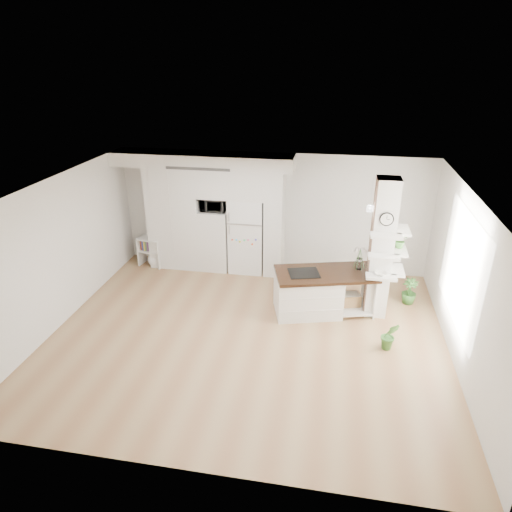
% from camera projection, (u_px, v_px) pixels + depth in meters
% --- Properties ---
extents(floor, '(7.00, 6.00, 0.01)m').
position_uv_depth(floor, '(247.00, 335.00, 8.25)').
color(floor, '#A38358').
rests_on(floor, ground).
extents(room, '(7.04, 6.04, 2.72)m').
position_uv_depth(room, '(246.00, 240.00, 7.49)').
color(room, white).
rests_on(room, ground).
extents(cabinet_wall, '(4.00, 0.71, 2.70)m').
position_uv_depth(cabinet_wall, '(207.00, 206.00, 10.27)').
color(cabinet_wall, silver).
rests_on(cabinet_wall, floor).
extents(refrigerator, '(0.78, 0.69, 1.75)m').
position_uv_depth(refrigerator, '(247.00, 235.00, 10.39)').
color(refrigerator, white).
rests_on(refrigerator, floor).
extents(column, '(0.69, 0.90, 2.70)m').
position_uv_depth(column, '(386.00, 251.00, 8.33)').
color(column, silver).
rests_on(column, floor).
extents(window, '(0.00, 2.40, 2.40)m').
position_uv_depth(window, '(462.00, 268.00, 7.35)').
color(window, white).
rests_on(window, room).
extents(pendant_light, '(0.12, 0.12, 0.10)m').
position_uv_depth(pendant_light, '(353.00, 228.00, 7.25)').
color(pendant_light, white).
rests_on(pendant_light, room).
extents(kitchen_island, '(2.07, 1.37, 1.42)m').
position_uv_depth(kitchen_island, '(314.00, 292.00, 8.82)').
color(kitchen_island, silver).
rests_on(kitchen_island, floor).
extents(bookshelf, '(0.64, 0.44, 0.69)m').
position_uv_depth(bookshelf, '(152.00, 254.00, 10.82)').
color(bookshelf, silver).
rests_on(bookshelf, floor).
extents(floor_plant_a, '(0.30, 0.25, 0.53)m').
position_uv_depth(floor_plant_a, '(390.00, 336.00, 7.77)').
color(floor_plant_a, '#3C7930').
rests_on(floor_plant_a, floor).
extents(floor_plant_b, '(0.39, 0.39, 0.53)m').
position_uv_depth(floor_plant_b, '(409.00, 291.00, 9.20)').
color(floor_plant_b, '#3C7930').
rests_on(floor_plant_b, floor).
extents(microwave, '(0.54, 0.37, 0.30)m').
position_uv_depth(microwave, '(214.00, 204.00, 10.17)').
color(microwave, '#2D2D2D').
rests_on(microwave, cabinet_wall).
extents(shelf_plant, '(0.27, 0.23, 0.30)m').
position_uv_depth(shelf_plant, '(401.00, 240.00, 8.37)').
color(shelf_plant, '#3C7930').
rests_on(shelf_plant, column).
extents(decor_bowl, '(0.22, 0.22, 0.05)m').
position_uv_depth(decor_bowl, '(380.00, 274.00, 8.28)').
color(decor_bowl, white).
rests_on(decor_bowl, column).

